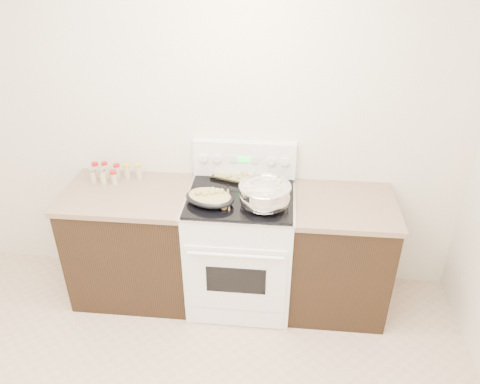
# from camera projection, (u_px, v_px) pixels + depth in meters

# --- Properties ---
(room_shell) EXTENTS (4.10, 3.60, 2.75)m
(room_shell) POSITION_uv_depth(u_px,v_px,m) (109.00, 211.00, 1.73)
(room_shell) COLOR silver
(room_shell) RESTS_ON ground
(counter_left) EXTENTS (0.93, 0.67, 0.92)m
(counter_left) POSITION_uv_depth(u_px,v_px,m) (134.00, 242.00, 3.62)
(counter_left) COLOR black
(counter_left) RESTS_ON ground
(counter_right) EXTENTS (0.73, 0.67, 0.92)m
(counter_right) POSITION_uv_depth(u_px,v_px,m) (338.00, 255.00, 3.49)
(counter_right) COLOR black
(counter_right) RESTS_ON ground
(kitchen_range) EXTENTS (0.78, 0.73, 1.22)m
(kitchen_range) POSITION_uv_depth(u_px,v_px,m) (241.00, 246.00, 3.53)
(kitchen_range) COLOR white
(kitchen_range) RESTS_ON ground
(mixing_bowl) EXTENTS (0.42, 0.42, 0.21)m
(mixing_bowl) POSITION_uv_depth(u_px,v_px,m) (265.00, 195.00, 3.14)
(mixing_bowl) COLOR silver
(mixing_bowl) RESTS_ON kitchen_range
(roasting_pan) EXTENTS (0.40, 0.33, 0.11)m
(roasting_pan) POSITION_uv_depth(u_px,v_px,m) (210.00, 197.00, 3.19)
(roasting_pan) COLOR black
(roasting_pan) RESTS_ON kitchen_range
(baking_sheet) EXTENTS (0.49, 0.41, 0.06)m
(baking_sheet) POSITION_uv_depth(u_px,v_px,m) (244.00, 174.00, 3.53)
(baking_sheet) COLOR black
(baking_sheet) RESTS_ON kitchen_range
(wooden_spoon) EXTENTS (0.07, 0.26, 0.04)m
(wooden_spoon) POSITION_uv_depth(u_px,v_px,m) (226.00, 204.00, 3.18)
(wooden_spoon) COLOR #A27C4A
(wooden_spoon) RESTS_ON kitchen_range
(blue_ladle) EXTENTS (0.19, 0.26, 0.11)m
(blue_ladle) POSITION_uv_depth(u_px,v_px,m) (269.00, 198.00, 3.20)
(blue_ladle) COLOR #90CCD7
(blue_ladle) RESTS_ON kitchen_range
(spice_jars) EXTENTS (0.39, 0.15, 0.13)m
(spice_jars) POSITION_uv_depth(u_px,v_px,m) (111.00, 173.00, 3.51)
(spice_jars) COLOR #BFB28C
(spice_jars) RESTS_ON counter_left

